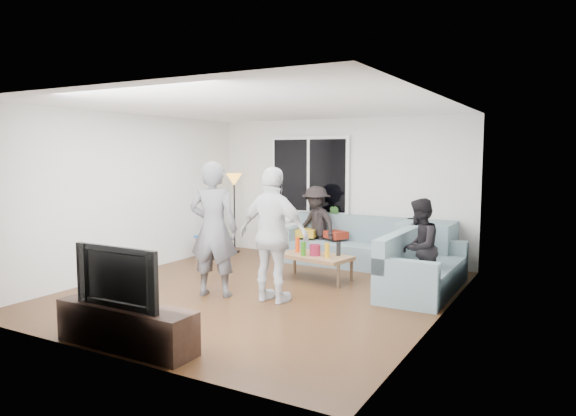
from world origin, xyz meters
The scene contains 31 objects.
floor centered at (0.00, 0.00, -0.02)m, with size 5.00×5.50×0.04m, color #56351C.
ceiling centered at (0.00, 0.00, 2.62)m, with size 5.00×5.50×0.04m, color white.
wall_back centered at (0.00, 2.77, 1.30)m, with size 5.00×0.04×2.60m, color silver.
wall_front centered at (0.00, -2.77, 1.30)m, with size 5.00×0.04×2.60m, color silver.
wall_left centered at (-2.52, 0.00, 1.30)m, with size 0.04×5.50×2.60m, color silver.
wall_right centered at (2.52, 0.00, 1.30)m, with size 0.04×5.50×2.60m, color silver.
window_frame centered at (-0.60, 2.69, 1.55)m, with size 1.62×0.06×1.47m, color white.
window_glass centered at (-0.60, 2.65, 1.55)m, with size 1.50×0.02×1.35m, color black.
window_mullion centered at (-0.60, 2.64, 1.55)m, with size 0.05×0.03×1.35m, color white.
radiator centered at (-0.60, 2.65, 0.31)m, with size 1.30×0.12×0.62m, color silver.
potted_plant centered at (-0.06, 2.62, 0.81)m, with size 0.21×0.17×0.38m, color #336026.
vase centered at (-1.04, 2.62, 0.70)m, with size 0.16×0.16×0.16m, color white.
sofa_back_section centered at (0.40, 2.27, 0.42)m, with size 2.30×0.85×0.85m, color slate, non-canonical shape.
sofa_right_section centered at (2.02, 1.13, 0.42)m, with size 0.85×2.00×0.85m, color slate, non-canonical shape.
sofa_corner centered at (1.76, 2.27, 0.42)m, with size 0.85×0.85×0.85m, color slate.
cushion_yellow centered at (-0.45, 2.25, 0.51)m, with size 0.38×0.32×0.14m, color gold.
cushion_red centered at (0.12, 2.33, 0.51)m, with size 0.36×0.30×0.13m, color maroon.
coffee_table centered at (0.37, 0.98, 0.20)m, with size 1.10×0.60×0.40m, color #956C48.
pitcher centered at (0.39, 0.93, 0.49)m, with size 0.17×0.17×0.17m, color maroon.
side_chair centered at (-2.05, 1.44, 0.43)m, with size 0.40×0.40×0.86m, color #2755A9, non-canonical shape.
floor_lamp centered at (-2.05, 2.27, 0.78)m, with size 0.32×0.32×1.56m, color #FFAD30, non-canonical shape.
player_left centered at (-0.46, -0.50, 0.93)m, with size 0.68×0.45×1.86m, color #4F4F54.
player_right centered at (0.42, -0.36, 0.90)m, with size 1.05×0.44×1.79m, color silver.
spectator_right centered at (2.02, 0.85, 0.68)m, with size 0.66×0.51×1.36m, color black.
spectator_back centered at (-0.26, 2.30, 0.69)m, with size 0.89×0.51×1.37m, color black.
tv_console centered at (-0.05, -2.50, 0.22)m, with size 1.60×0.40×0.44m, color #301F18.
television centered at (-0.05, -2.50, 0.75)m, with size 1.07×0.14×0.62m, color black.
bottle_b centered at (0.24, 0.82, 0.51)m, with size 0.08×0.08×0.22m, color #2F7F17.
bottle_d centered at (0.62, 0.88, 0.51)m, with size 0.07×0.07×0.22m, color gold.
bottle_a centered at (0.03, 1.04, 0.52)m, with size 0.07×0.07×0.23m, color #EF400E.
bottle_e centered at (0.71, 1.09, 0.50)m, with size 0.07×0.07×0.21m, color black.
Camera 1 is at (3.90, -6.18, 1.97)m, focal length 32.60 mm.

